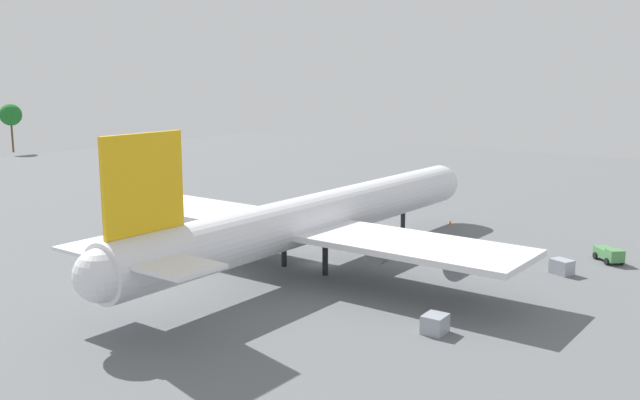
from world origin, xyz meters
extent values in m
plane|color=slate|center=(0.00, 0.00, 0.00)|extent=(285.54, 285.54, 0.00)
cylinder|color=silver|center=(0.00, 0.00, 6.44)|extent=(65.97, 5.91, 5.91)
sphere|color=silver|center=(32.99, 0.00, 6.44)|extent=(5.80, 5.80, 5.80)
sphere|color=silver|center=(-32.99, 0.00, 6.44)|extent=(5.03, 5.03, 5.03)
cube|color=yellow|center=(-27.71, 0.00, 14.13)|extent=(9.24, 0.50, 9.46)
cube|color=silver|center=(-29.03, -4.74, 7.33)|extent=(5.94, 8.87, 0.36)
cube|color=silver|center=(-29.03, 4.74, 7.33)|extent=(5.94, 8.87, 0.36)
cube|color=silver|center=(-3.30, -15.08, 5.56)|extent=(11.22, 26.60, 0.70)
cube|color=silver|center=(-3.30, 15.08, 5.56)|extent=(11.22, 26.60, 0.70)
cylinder|color=gray|center=(-2.30, -11.09, 3.96)|extent=(4.73, 2.48, 2.48)
cylinder|color=gray|center=(-2.30, -20.93, 3.96)|extent=(4.73, 2.48, 2.48)
cylinder|color=gray|center=(-2.30, 11.09, 3.96)|extent=(4.73, 2.48, 2.48)
cylinder|color=gray|center=(-2.30, 20.93, 3.96)|extent=(4.73, 2.48, 2.48)
cylinder|color=black|center=(21.11, 0.00, 1.74)|extent=(0.70, 0.70, 3.49)
cylinder|color=black|center=(-3.30, -3.25, 1.74)|extent=(0.70, 0.70, 3.49)
cylinder|color=black|center=(-3.30, 3.25, 1.74)|extent=(0.70, 0.70, 3.49)
cube|color=#4C8C4C|center=(22.67, -30.39, 1.22)|extent=(2.57, 2.58, 1.53)
cube|color=#4C8C4C|center=(24.41, -28.77, 1.05)|extent=(3.49, 3.44, 1.19)
cylinder|color=black|center=(21.98, -29.62, 0.45)|extent=(0.85, 0.82, 0.90)
cylinder|color=black|center=(23.40, -31.13, 0.45)|extent=(0.85, 0.82, 0.90)
cylinder|color=black|center=(24.14, -27.60, 0.45)|extent=(0.85, 0.82, 0.90)
cylinder|color=black|center=(25.56, -29.11, 0.45)|extent=(0.85, 0.82, 0.90)
cube|color=#333338|center=(38.91, 16.88, 1.19)|extent=(2.74, 2.49, 1.61)
cube|color=#232328|center=(37.93, 14.39, 0.97)|extent=(3.38, 4.13, 1.17)
cylinder|color=black|center=(39.99, 16.33, 0.38)|extent=(0.54, 0.82, 0.77)
cylinder|color=black|center=(37.74, 17.21, 0.38)|extent=(0.54, 0.82, 0.77)
cylinder|color=black|center=(38.77, 13.24, 0.38)|extent=(0.54, 0.82, 0.77)
cylinder|color=black|center=(36.53, 14.12, 0.38)|extent=(0.54, 0.82, 0.77)
cube|color=#999EA8|center=(14.43, -26.30, 0.91)|extent=(2.66, 3.03, 1.83)
cube|color=#999EA8|center=(-12.60, -23.03, 0.90)|extent=(2.49, 2.15, 1.80)
cone|color=orange|center=(32.12, -2.52, 0.35)|extent=(0.49, 0.49, 0.70)
cylinder|color=#51381E|center=(45.99, 152.75, 4.78)|extent=(0.58, 0.58, 9.57)
sphere|color=#1E6E27|center=(45.99, 152.75, 11.56)|extent=(6.66, 6.66, 6.66)
camera|label=1|loc=(-69.67, -51.96, 24.44)|focal=39.21mm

